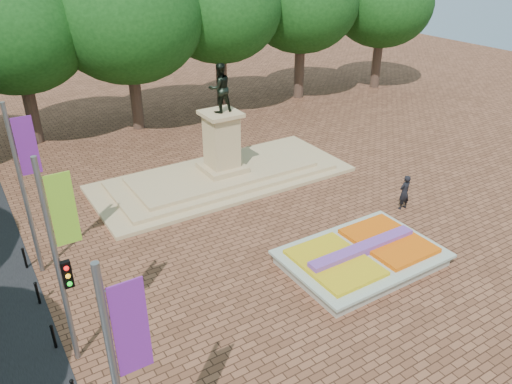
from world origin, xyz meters
TOP-DOWN VIEW (x-y plane):
  - ground at (0.00, 0.00)m, footprint 90.00×90.00m
  - flower_bed at (1.03, -2.00)m, footprint 6.30×4.30m
  - monument at (0.00, 8.00)m, footprint 14.00×6.00m
  - tree_row_back at (2.33, 18.00)m, footprint 44.80×8.80m
  - banner_poles at (-10.08, -1.31)m, footprint 0.88×11.17m
  - bollard_row at (-10.70, -1.50)m, footprint 0.12×13.12m
  - pedestrian at (5.97, 0.44)m, footprint 0.66×0.44m

SIDE VIEW (x-z plane):
  - ground at x=0.00m, z-range 0.00..0.00m
  - flower_bed at x=1.03m, z-range -0.08..0.83m
  - bollard_row at x=-10.70m, z-range 0.04..1.02m
  - monument at x=0.00m, z-range -2.32..4.09m
  - pedestrian at x=5.97m, z-range 0.00..1.79m
  - banner_poles at x=-10.08m, z-range 0.38..7.38m
  - tree_row_back at x=2.33m, z-range 1.46..11.89m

